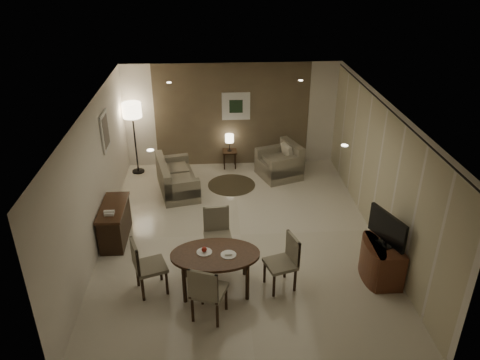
{
  "coord_description": "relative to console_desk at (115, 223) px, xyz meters",
  "views": [
    {
      "loc": [
        -0.51,
        -7.97,
        5.31
      ],
      "look_at": [
        0.0,
        0.2,
        1.15
      ],
      "focal_mm": 35.0,
      "sensor_mm": 36.0,
      "label": 1
    }
  ],
  "objects": [
    {
      "name": "downlight_nr",
      "position": [
        3.89,
        -1.8,
        2.31
      ],
      "size": [
        0.1,
        0.1,
        0.01
      ],
      "primitive_type": "cylinder",
      "color": "white",
      "rests_on": "ceiling"
    },
    {
      "name": "art_left_frame",
      "position": [
        -0.23,
        1.2,
        1.48
      ],
      "size": [
        0.03,
        0.6,
        0.8
      ],
      "primitive_type": "cube",
      "color": "silver",
      "rests_on": "wall_left"
    },
    {
      "name": "chair_near",
      "position": [
        1.86,
        -2.27,
        0.14
      ],
      "size": [
        0.64,
        0.64,
        1.02
      ],
      "primitive_type": null,
      "rotation": [
        0.0,
        0.0,
        2.77
      ],
      "color": "#79705D",
      "rests_on": "floor"
    },
    {
      "name": "armchair",
      "position": [
        3.62,
        2.61,
        0.06
      ],
      "size": [
        1.19,
        1.22,
        0.86
      ],
      "primitive_type": null,
      "rotation": [
        0.0,
        0.0,
        -1.22
      ],
      "color": "#79705D",
      "rests_on": "floor"
    },
    {
      "name": "plate_a",
      "position": [
        1.78,
        -1.55,
        0.33
      ],
      "size": [
        0.26,
        0.26,
        0.02
      ],
      "primitive_type": "cylinder",
      "color": "white",
      "rests_on": "dining_table"
    },
    {
      "name": "table_lamp",
      "position": [
        2.41,
        3.25,
        0.34
      ],
      "size": [
        0.22,
        0.22,
        0.5
      ],
      "primitive_type": null,
      "color": "#FFEAC1",
      "rests_on": "side_table"
    },
    {
      "name": "flat_tv",
      "position": [
        4.87,
        -1.5,
        0.65
      ],
      "size": [
        0.36,
        0.85,
        0.6
      ],
      "primitive_type": null,
      "rotation": [
        0.0,
        0.0,
        0.35
      ],
      "color": "black",
      "rests_on": "tv_cabinet"
    },
    {
      "name": "floor_lamp",
      "position": [
        0.02,
        3.1,
        0.55
      ],
      "size": [
        0.47,
        0.47,
        1.85
      ],
      "primitive_type": null,
      "color": "#FFE5B7",
      "rests_on": "floor"
    },
    {
      "name": "napkin",
      "position": [
        2.18,
        -1.65,
        0.36
      ],
      "size": [
        0.12,
        0.08,
        0.03
      ],
      "primitive_type": "cube",
      "color": "white",
      "rests_on": "plate_b"
    },
    {
      "name": "round_rug",
      "position": [
        2.41,
        2.2,
        -0.37
      ],
      "size": [
        1.16,
        1.16,
        0.01
      ],
      "primitive_type": "cylinder",
      "color": "#453A26",
      "rests_on": "floor"
    },
    {
      "name": "chair_left",
      "position": [
        0.89,
        -1.59,
        0.13
      ],
      "size": [
        0.63,
        0.63,
        1.01
      ],
      "primitive_type": null,
      "rotation": [
        0.0,
        0.0,
        1.91
      ],
      "color": "#79705D",
      "rests_on": "floor"
    },
    {
      "name": "side_table",
      "position": [
        2.41,
        3.25,
        -0.14
      ],
      "size": [
        0.36,
        0.36,
        0.46
      ],
      "primitive_type": null,
      "color": "black",
      "rests_on": "floor"
    },
    {
      "name": "fruit_apple",
      "position": [
        1.78,
        -1.55,
        0.39
      ],
      "size": [
        0.09,
        0.09,
        0.09
      ],
      "primitive_type": "sphere",
      "color": "#A92113",
      "rests_on": "plate_a"
    },
    {
      "name": "curtain_rod",
      "position": [
        5.17,
        0.0,
        2.27
      ],
      "size": [
        0.03,
        6.8,
        0.03
      ],
      "primitive_type": "cylinder",
      "rotation": [
        1.57,
        0.0,
        0.0
      ],
      "color": "black",
      "rests_on": "wall_right"
    },
    {
      "name": "downlight_fl",
      "position": [
        1.09,
        1.8,
        2.31
      ],
      "size": [
        0.1,
        0.1,
        0.01
      ],
      "primitive_type": "cylinder",
      "color": "white",
      "rests_on": "ceiling"
    },
    {
      "name": "art_left_canvas",
      "position": [
        -0.21,
        1.2,
        1.48
      ],
      "size": [
        0.01,
        0.46,
        0.64
      ],
      "primitive_type": "cube",
      "color": "gray",
      "rests_on": "wall_left"
    },
    {
      "name": "downlight_nl",
      "position": [
        1.09,
        -1.8,
        2.31
      ],
      "size": [
        0.1,
        0.1,
        0.01
      ],
      "primitive_type": "cylinder",
      "color": "white",
      "rests_on": "ceiling"
    },
    {
      "name": "dining_table",
      "position": [
        1.96,
        -1.6,
        -0.02
      ],
      "size": [
        1.5,
        0.94,
        0.7
      ],
      "primitive_type": null,
      "color": "#472816",
      "rests_on": "floor"
    },
    {
      "name": "sofa",
      "position": [
        1.11,
        2.02,
        0.0
      ],
      "size": [
        1.74,
        1.13,
        0.76
      ],
      "primitive_type": null,
      "rotation": [
        0.0,
        0.0,
        1.79
      ],
      "color": "#79705D",
      "rests_on": "floor"
    },
    {
      "name": "taupe_accent",
      "position": [
        2.49,
        3.48,
        0.98
      ],
      "size": [
        3.96,
        0.03,
        2.7
      ],
      "primitive_type": "cube",
      "color": "brown",
      "rests_on": "wall_back"
    },
    {
      "name": "plate_b",
      "position": [
        2.18,
        -1.65,
        0.33
      ],
      "size": [
        0.26,
        0.26,
        0.02
      ],
      "primitive_type": "cylinder",
      "color": "white",
      "rests_on": "dining_table"
    },
    {
      "name": "telephone",
      "position": [
        0.0,
        -0.3,
        0.43
      ],
      "size": [
        0.2,
        0.14,
        0.09
      ],
      "primitive_type": null,
      "color": "white",
      "rests_on": "console_desk"
    },
    {
      "name": "art_back_canvas",
      "position": [
        2.59,
        3.44,
        1.23
      ],
      "size": [
        0.34,
        0.01,
        0.34
      ],
      "primitive_type": "cube",
      "color": "#1C2F1A",
      "rests_on": "wall_back"
    },
    {
      "name": "console_desk",
      "position": [
        0.0,
        0.0,
        0.0
      ],
      "size": [
        0.48,
        1.2,
        0.75
      ],
      "primitive_type": null,
      "color": "#472816",
      "rests_on": "floor"
    },
    {
      "name": "room_shell",
      "position": [
        2.49,
        0.4,
        0.98
      ],
      "size": [
        5.5,
        7.0,
        2.7
      ],
      "color": "beige",
      "rests_on": "ground"
    },
    {
      "name": "chair_far",
      "position": [
        2.02,
        -0.84,
        0.14
      ],
      "size": [
        0.54,
        0.54,
        1.02
      ],
      "primitive_type": null,
      "rotation": [
        0.0,
        0.0,
        0.09
      ],
      "color": "#79705D",
      "rests_on": "floor"
    },
    {
      "name": "art_back_frame",
      "position": [
        2.59,
        3.46,
        1.23
      ],
      "size": [
        0.72,
        0.03,
        0.72
      ],
      "primitive_type": "cube",
      "color": "silver",
      "rests_on": "wall_back"
    },
    {
      "name": "chair_right",
      "position": [
        3.06,
        -1.64,
        0.11
      ],
      "size": [
        0.59,
        0.59,
        0.98
      ],
      "primitive_type": null,
      "rotation": [
        0.0,
        0.0,
        -1.27
      ],
      "color": "#79705D",
      "rests_on": "floor"
    },
    {
      "name": "downlight_fr",
      "position": [
        3.89,
        1.8,
        2.31
      ],
      "size": [
        0.1,
        0.1,
        0.01
      ],
      "primitive_type": "cylinder",
      "color": "white",
      "rests_on": "ceiling"
    },
    {
      "name": "curtain_wall",
      "position": [
        5.17,
        0.0,
        0.95
      ],
      "size": [
        0.08,
        6.7,
        2.58
      ],
      "primitive_type": null,
      "color": "beige",
      "rests_on": "wall_right"
    },
    {
      "name": "tv_cabinet",
      "position": [
        4.89,
        -1.5,
        -0.03
      ],
      "size": [
        0.48,
        0.9,
        0.7
      ],
      "primitive_type": null,
      "color": "#5B2A1B",
      "rests_on": "floor"
    }
  ]
}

